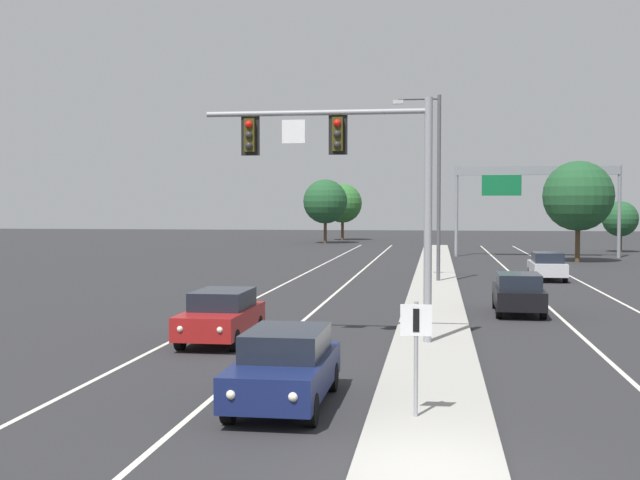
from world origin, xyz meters
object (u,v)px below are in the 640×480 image
tree_far_right_a (620,219)px  car_receding_black (518,293)px  car_receding_silver (547,266)px  tree_far_left_c (342,203)px  tree_far_right_b (578,196)px  car_oncoming_red (221,315)px  median_sign_post (416,342)px  car_oncoming_navy (285,366)px  overhead_signal_mast (355,168)px  street_lamp_median (435,176)px  tree_far_left_b (325,202)px  highway_sign_gantry (537,182)px

tree_far_right_a → car_receding_black: bearing=-106.6°
car_receding_silver → tree_far_left_c: (-17.76, 52.64, 3.73)m
tree_far_right_b → car_oncoming_red: bearing=-113.8°
median_sign_post → car_oncoming_navy: median_sign_post is taller
tree_far_right_a → car_oncoming_navy: bearing=-108.0°
median_sign_post → tree_far_left_c: 85.02m
overhead_signal_mast → tree_far_right_b: bearing=71.6°
overhead_signal_mast → street_lamp_median: bearing=83.6°
car_oncoming_navy → tree_far_left_b: (-9.39, 74.20, 3.90)m
car_oncoming_navy → tree_far_left_b: size_ratio=0.62×
street_lamp_median → car_oncoming_navy: (-2.99, -27.69, -4.97)m
highway_sign_gantry → tree_far_left_b: bearing=132.6°
median_sign_post → tree_far_right_b: bearing=77.1°
car_oncoming_navy → tree_far_right_a: bearing=72.0°
car_oncoming_navy → tree_far_right_b: (13.52, 46.00, 4.12)m
car_receding_black → street_lamp_median: bearing=105.0°
median_sign_post → car_receding_silver: size_ratio=0.49×
car_oncoming_navy → highway_sign_gantry: bearing=77.8°
street_lamp_median → car_oncoming_red: bearing=-107.6°
median_sign_post → street_lamp_median: bearing=89.5°
tree_far_right_b → car_oncoming_navy: bearing=-106.4°
overhead_signal_mast → car_oncoming_navy: bearing=-95.4°
car_oncoming_navy → tree_far_right_b: tree_far_right_b is taller
tree_far_left_b → street_lamp_median: bearing=-75.1°
car_receding_black → tree_far_right_b: 31.62m
overhead_signal_mast → car_oncoming_red: (-4.13, 0.03, -4.49)m
car_receding_silver → tree_far_right_b: tree_far_right_b is taller
car_receding_silver → tree_far_right_a: (10.33, 29.84, 2.21)m
overhead_signal_mast → tree_far_left_c: 76.16m
car_oncoming_navy → tree_far_left_c: (-8.46, 83.11, 3.73)m
highway_sign_gantry → car_oncoming_red: bearing=-108.3°
highway_sign_gantry → tree_far_right_a: size_ratio=2.86×
tree_far_left_b → car_oncoming_red: bearing=-84.9°
car_oncoming_red → tree_far_left_c: size_ratio=0.64×
overhead_signal_mast → tree_far_right_a: size_ratio=1.55×
median_sign_post → car_oncoming_navy: 3.06m
street_lamp_median → car_oncoming_red: street_lamp_median is taller
car_oncoming_red → tree_far_right_b: tree_far_right_b is taller
tree_far_right_a → tree_far_left_c: tree_far_left_c is taller
tree_far_right_a → tree_far_right_b: bearing=-113.1°
tree_far_left_b → tree_far_right_b: 36.33m
median_sign_post → car_oncoming_red: median_sign_post is taller
overhead_signal_mast → tree_far_right_a: bearing=70.3°
street_lamp_median → overhead_signal_mast: bearing=-96.4°
median_sign_post → highway_sign_gantry: highway_sign_gantry is taller
tree_far_left_b → median_sign_post: bearing=-80.8°
median_sign_post → tree_far_right_b: size_ratio=0.29×
car_receding_black → car_receding_silver: size_ratio=1.00×
median_sign_post → car_receding_silver: (6.55, 31.58, -0.77)m
street_lamp_median → tree_far_right_b: 21.14m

